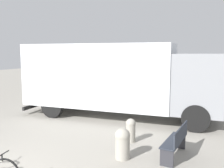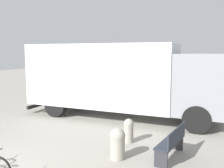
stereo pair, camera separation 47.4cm
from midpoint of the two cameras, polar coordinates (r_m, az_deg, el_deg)
The scene contains 4 objects.
delivery_truck at distance 10.90m, azimuth -0.38°, elevation 1.64°, with size 8.67×3.28×3.21m.
park_bench at distance 7.09m, azimuth 12.65°, elevation -12.51°, with size 0.44×1.48×0.88m.
bollard_near_bench at distance 6.87m, azimuth 0.38°, elevation -13.21°, with size 0.41×0.41×0.84m.
bollard_far_bench at distance 8.07m, azimuth 2.59°, elevation -10.32°, with size 0.32×0.32×0.77m.
Camera 1 is at (4.78, -3.63, 2.84)m, focal length 40.00 mm.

